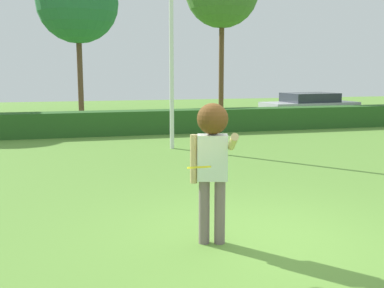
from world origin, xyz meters
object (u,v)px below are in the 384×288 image
(person, at_px, (212,152))
(frisbee, at_px, (199,167))
(lamppost, at_px, (171,22))
(oak_tree, at_px, (77,2))
(parked_car_silver, at_px, (309,106))

(person, bearing_deg, frisbee, -123.73)
(lamppost, bearing_deg, frisbee, -100.18)
(frisbee, bearing_deg, oak_tree, 92.42)
(parked_car_silver, bearing_deg, lamppost, -143.02)
(frisbee, distance_m, oak_tree, 19.58)
(lamppost, distance_m, parked_car_silver, 9.79)
(frisbee, relative_size, parked_car_silver, 0.06)
(person, xyz_separation_m, oak_tree, (-1.10, 18.61, 4.31))
(frisbee, relative_size, oak_tree, 0.04)
(parked_car_silver, relative_size, oak_tree, 0.58)
(lamppost, height_order, parked_car_silver, lamppost)
(oak_tree, bearing_deg, frisbee, -87.58)
(frisbee, bearing_deg, parked_car_silver, 56.66)
(frisbee, height_order, parked_car_silver, parked_car_silver)
(oak_tree, bearing_deg, parked_car_silver, -29.72)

